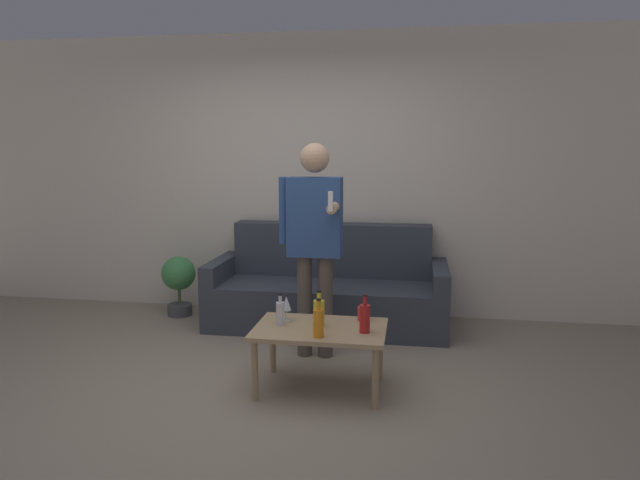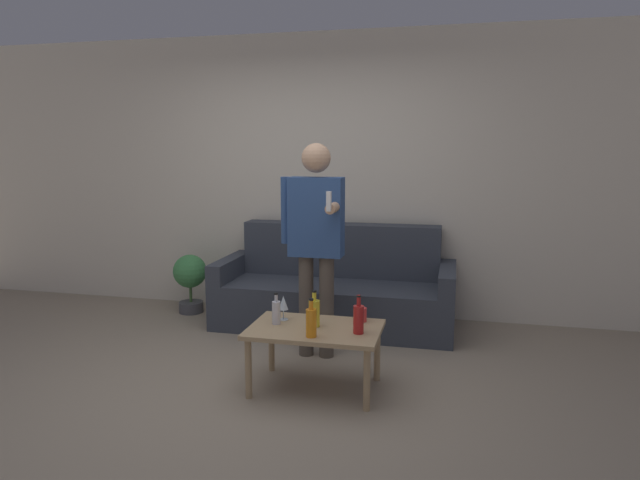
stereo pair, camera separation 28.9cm
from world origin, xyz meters
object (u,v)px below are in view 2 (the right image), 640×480
object	(u,v)px
coffee_table	(315,335)
bottle_orange	(314,312)
couch	(336,291)
person_standing_front	(315,233)

from	to	relation	value
coffee_table	bottle_orange	xyz separation A→B (m)	(-0.01, 0.02, 0.15)
couch	bottle_orange	xyz separation A→B (m)	(0.15, -1.42, 0.22)
bottle_orange	person_standing_front	distance (m)	0.75
couch	person_standing_front	size ratio (longest dim) A/B	1.29
coffee_table	bottle_orange	size ratio (longest dim) A/B	3.54
person_standing_front	bottle_orange	bearing A→B (deg)	-77.07
bottle_orange	couch	bearing A→B (deg)	95.91
coffee_table	person_standing_front	xyz separation A→B (m)	(-0.15, 0.61, 0.60)
couch	person_standing_front	distance (m)	1.06
couch	person_standing_front	bearing A→B (deg)	-89.22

